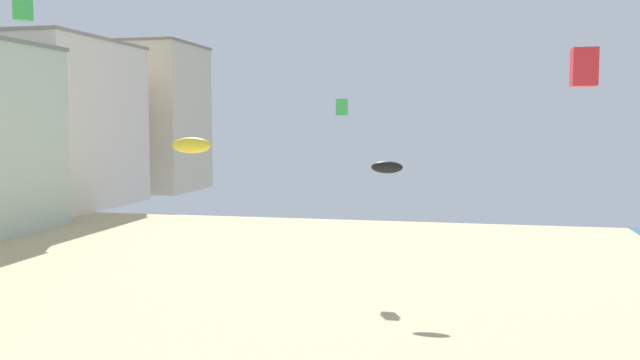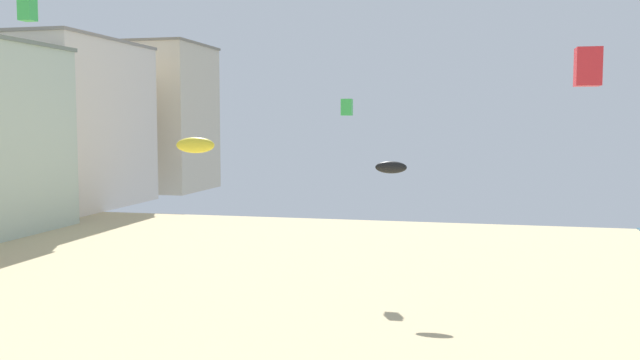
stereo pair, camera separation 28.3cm
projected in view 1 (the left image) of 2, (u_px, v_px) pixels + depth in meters
The scene contains 7 objects.
boardwalk_hotel_far at pixel (55, 124), 68.27m from camera, with size 12.28×17.44×16.72m.
boardwalk_hotel_distant at pixel (140, 118), 86.08m from camera, with size 14.74×12.53×18.28m.
kite_green_box at pixel (23, 9), 25.85m from camera, with size 0.53×0.53×0.84m.
kite_green_box_2 at pixel (342, 107), 37.39m from camera, with size 0.58×0.58×0.91m.
kite_red_box at pixel (584, 67), 25.12m from camera, with size 0.89×0.89×1.40m.
kite_black_parafoil at pixel (387, 167), 32.33m from camera, with size 1.50×0.42×0.58m.
kite_yellow_parafoil at pixel (191, 145), 29.63m from camera, with size 1.78×0.49×0.69m.
Camera 1 is at (8.81, 1.61, 8.41)m, focal length 38.34 mm.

